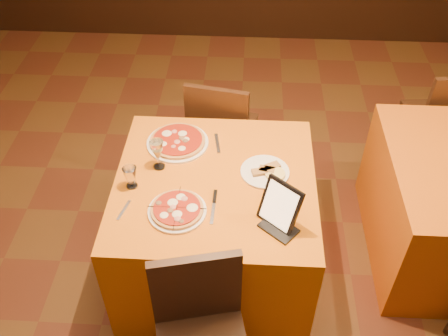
# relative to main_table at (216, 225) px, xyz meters

# --- Properties ---
(floor) EXTENTS (6.00, 7.00, 0.01)m
(floor) POSITION_rel_main_table_xyz_m (0.11, -0.48, -0.38)
(floor) COLOR #5E2D19
(floor) RESTS_ON ground
(main_table) EXTENTS (1.10, 1.10, 0.75)m
(main_table) POSITION_rel_main_table_xyz_m (0.00, 0.00, 0.00)
(main_table) COLOR orange
(main_table) RESTS_ON floor
(chair_main_far) EXTENTS (0.54, 0.54, 0.91)m
(chair_main_far) POSITION_rel_main_table_xyz_m (0.00, 0.83, 0.08)
(chair_main_far) COLOR black
(chair_main_far) RESTS_ON floor
(chair_side_far) EXTENTS (0.49, 0.49, 0.91)m
(chair_side_far) POSITION_rel_main_table_xyz_m (1.55, 1.04, 0.08)
(chair_side_far) COLOR black
(chair_side_far) RESTS_ON floor
(pizza_near) EXTENTS (0.30, 0.30, 0.03)m
(pizza_near) POSITION_rel_main_table_xyz_m (-0.18, -0.25, 0.39)
(pizza_near) COLOR white
(pizza_near) RESTS_ON main_table
(pizza_far) EXTENTS (0.36, 0.36, 0.03)m
(pizza_far) POSITION_rel_main_table_xyz_m (-0.24, 0.29, 0.39)
(pizza_far) COLOR white
(pizza_far) RESTS_ON main_table
(cutlet_dish) EXTENTS (0.27, 0.27, 0.03)m
(cutlet_dish) POSITION_rel_main_table_xyz_m (0.27, 0.07, 0.39)
(cutlet_dish) COLOR white
(cutlet_dish) RESTS_ON main_table
(wine_glass) EXTENTS (0.09, 0.09, 0.19)m
(wine_glass) POSITION_rel_main_table_xyz_m (-0.32, 0.09, 0.47)
(wine_glass) COLOR tan
(wine_glass) RESTS_ON main_table
(water_glass) EXTENTS (0.08, 0.08, 0.13)m
(water_glass) POSITION_rel_main_table_xyz_m (-0.44, -0.07, 0.44)
(water_glass) COLOR white
(water_glass) RESTS_ON main_table
(tablet) EXTENTS (0.22, 0.21, 0.24)m
(tablet) POSITION_rel_main_table_xyz_m (0.34, -0.28, 0.49)
(tablet) COLOR black
(tablet) RESTS_ON main_table
(knife) EXTENTS (0.02, 0.21, 0.01)m
(knife) POSITION_rel_main_table_xyz_m (0.01, -0.22, 0.38)
(knife) COLOR silver
(knife) RESTS_ON main_table
(fork_near) EXTENTS (0.05, 0.14, 0.01)m
(fork_near) POSITION_rel_main_table_xyz_m (-0.45, -0.25, 0.38)
(fork_near) COLOR #B2B3B9
(fork_near) RESTS_ON main_table
(fork_far) EXTENTS (0.05, 0.18, 0.01)m
(fork_far) POSITION_rel_main_table_xyz_m (-0.01, 0.31, 0.38)
(fork_far) COLOR #BBBCC3
(fork_far) RESTS_ON main_table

